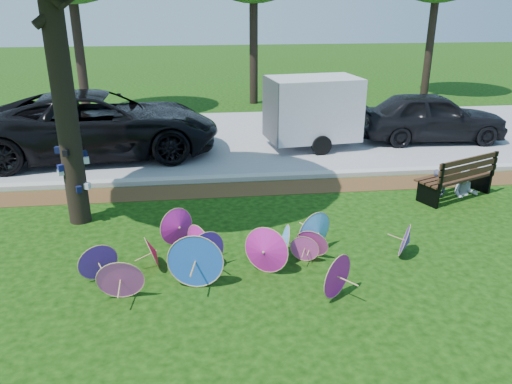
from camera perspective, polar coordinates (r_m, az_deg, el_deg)
ground at (r=8.32m, az=-1.80°, el=-10.97°), size 90.00×90.00×0.00m
mulch_strip at (r=12.35m, az=-3.70°, el=0.22°), size 90.00×1.00×0.01m
curb at (r=12.98m, az=-3.89°, el=1.56°), size 90.00×0.30×0.12m
street at (r=16.96m, az=-4.69°, el=6.10°), size 90.00×8.00×0.01m
parasol_pile at (r=8.65m, az=-2.39°, el=-6.72°), size 6.06×2.68×0.94m
black_van at (r=15.53m, az=-17.32°, el=7.41°), size 7.11×3.70×1.91m
dark_pickup at (r=17.49m, az=19.40°, el=8.12°), size 4.81×2.17×1.60m
cargo_trailer at (r=15.73m, az=6.53°, el=9.47°), size 2.90×2.04×2.49m
park_bench at (r=12.66m, az=21.73°, el=1.76°), size 2.16×1.51×1.06m
person_left at (r=12.50m, az=20.28°, el=2.28°), size 0.55×0.45×1.28m
person_right at (r=12.84m, az=23.06°, el=2.27°), size 0.74×0.66×1.24m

